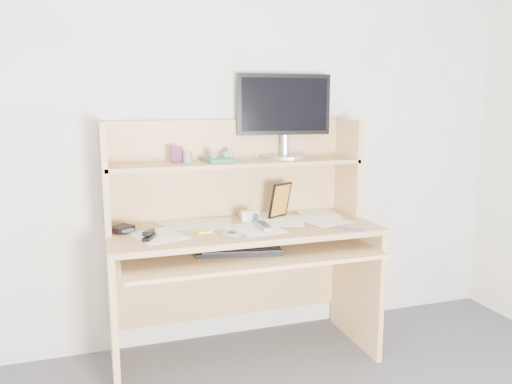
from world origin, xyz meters
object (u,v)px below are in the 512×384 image
object	(u,v)px
desk	(239,233)
tv_remote	(264,226)
keyboard	(239,251)
monitor	(284,113)
game_case	(280,200)

from	to	relation	value
desk	tv_remote	bearing A→B (deg)	-63.19
keyboard	monitor	size ratio (longest dim) A/B	0.81
keyboard	monitor	distance (m)	0.86
desk	monitor	bearing A→B (deg)	25.78
desk	tv_remote	size ratio (longest dim) A/B	7.81
desk	game_case	bearing A→B (deg)	7.37
keyboard	monitor	xyz separation A→B (m)	(0.38, 0.38, 0.67)
tv_remote	desk	bearing A→B (deg)	119.89
desk	keyboard	size ratio (longest dim) A/B	3.15
desk	monitor	distance (m)	0.73
game_case	monitor	distance (m)	0.50
keyboard	tv_remote	xyz separation A→B (m)	(0.15, 0.06, 0.10)
tv_remote	monitor	distance (m)	0.69
tv_remote	game_case	world-z (taller)	game_case
desk	keyboard	world-z (taller)	desk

